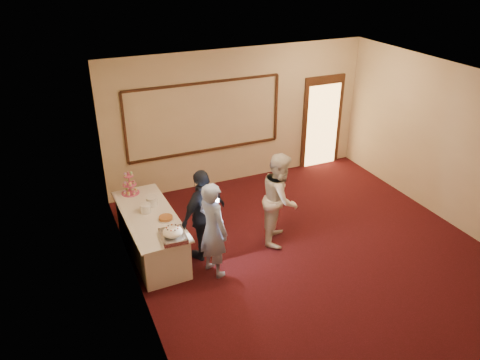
{
  "coord_description": "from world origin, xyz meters",
  "views": [
    {
      "loc": [
        -3.9,
        -5.47,
        4.88
      ],
      "look_at": [
        -0.94,
        1.3,
        1.15
      ],
      "focal_mm": 35.0,
      "sensor_mm": 36.0,
      "label": 1
    }
  ],
  "objects_px": {
    "plate_stack_a": "(145,208)",
    "man": "(213,229)",
    "guest": "(204,215)",
    "woman": "(280,198)",
    "buffet_table": "(151,233)",
    "tart": "(166,218)",
    "pavlova_tray": "(173,234)",
    "cupcake_stand": "(130,185)",
    "plate_stack_b": "(152,201)"
  },
  "relations": [
    {
      "from": "cupcake_stand",
      "to": "plate_stack_b",
      "type": "bearing_deg",
      "value": -67.07
    },
    {
      "from": "cupcake_stand",
      "to": "plate_stack_a",
      "type": "bearing_deg",
      "value": -82.96
    },
    {
      "from": "buffet_table",
      "to": "pavlova_tray",
      "type": "xyz_separation_m",
      "value": [
        0.17,
        -0.86,
        0.47
      ]
    },
    {
      "from": "cupcake_stand",
      "to": "guest",
      "type": "height_order",
      "value": "guest"
    },
    {
      "from": "plate_stack_b",
      "to": "woman",
      "type": "height_order",
      "value": "woman"
    },
    {
      "from": "tart",
      "to": "woman",
      "type": "xyz_separation_m",
      "value": [
        2.03,
        -0.25,
        0.06
      ]
    },
    {
      "from": "buffet_table",
      "to": "woman",
      "type": "relative_size",
      "value": 1.29
    },
    {
      "from": "buffet_table",
      "to": "tart",
      "type": "distance_m",
      "value": 0.54
    },
    {
      "from": "buffet_table",
      "to": "cupcake_stand",
      "type": "relative_size",
      "value": 4.56
    },
    {
      "from": "buffet_table",
      "to": "woman",
      "type": "bearing_deg",
      "value": -13.04
    },
    {
      "from": "buffet_table",
      "to": "plate_stack_a",
      "type": "xyz_separation_m",
      "value": [
        -0.03,
        0.1,
        0.46
      ]
    },
    {
      "from": "man",
      "to": "plate_stack_a",
      "type": "bearing_deg",
      "value": 19.26
    },
    {
      "from": "cupcake_stand",
      "to": "plate_stack_a",
      "type": "distance_m",
      "value": 0.8
    },
    {
      "from": "man",
      "to": "woman",
      "type": "xyz_separation_m",
      "value": [
        1.44,
        0.44,
        0.03
      ]
    },
    {
      "from": "plate_stack_b",
      "to": "tart",
      "type": "height_order",
      "value": "plate_stack_b"
    },
    {
      "from": "plate_stack_a",
      "to": "tart",
      "type": "relative_size",
      "value": 0.7
    },
    {
      "from": "man",
      "to": "cupcake_stand",
      "type": "bearing_deg",
      "value": 7.73
    },
    {
      "from": "buffet_table",
      "to": "plate_stack_b",
      "type": "bearing_deg",
      "value": 66.33
    },
    {
      "from": "cupcake_stand",
      "to": "guest",
      "type": "relative_size",
      "value": 0.29
    },
    {
      "from": "pavlova_tray",
      "to": "guest",
      "type": "height_order",
      "value": "guest"
    },
    {
      "from": "buffet_table",
      "to": "cupcake_stand",
      "type": "height_order",
      "value": "cupcake_stand"
    },
    {
      "from": "man",
      "to": "pavlova_tray",
      "type": "bearing_deg",
      "value": 61.99
    },
    {
      "from": "pavlova_tray",
      "to": "plate_stack_a",
      "type": "height_order",
      "value": "pavlova_tray"
    },
    {
      "from": "plate_stack_a",
      "to": "woman",
      "type": "relative_size",
      "value": 0.11
    },
    {
      "from": "cupcake_stand",
      "to": "plate_stack_a",
      "type": "relative_size",
      "value": 2.56
    },
    {
      "from": "plate_stack_a",
      "to": "tart",
      "type": "xyz_separation_m",
      "value": [
        0.25,
        -0.37,
        -0.05
      ]
    },
    {
      "from": "tart",
      "to": "plate_stack_a",
      "type": "bearing_deg",
      "value": 123.96
    },
    {
      "from": "plate_stack_a",
      "to": "man",
      "type": "relative_size",
      "value": 0.11
    },
    {
      "from": "pavlova_tray",
      "to": "guest",
      "type": "bearing_deg",
      "value": 31.09
    },
    {
      "from": "buffet_table",
      "to": "pavlova_tray",
      "type": "height_order",
      "value": "pavlova_tray"
    },
    {
      "from": "tart",
      "to": "guest",
      "type": "relative_size",
      "value": 0.16
    },
    {
      "from": "guest",
      "to": "cupcake_stand",
      "type": "bearing_deg",
      "value": -80.89
    },
    {
      "from": "pavlova_tray",
      "to": "plate_stack_b",
      "type": "bearing_deg",
      "value": 92.36
    },
    {
      "from": "buffet_table",
      "to": "guest",
      "type": "height_order",
      "value": "guest"
    },
    {
      "from": "buffet_table",
      "to": "woman",
      "type": "distance_m",
      "value": 2.35
    },
    {
      "from": "woman",
      "to": "man",
      "type": "bearing_deg",
      "value": 140.34
    },
    {
      "from": "tart",
      "to": "man",
      "type": "relative_size",
      "value": 0.16
    },
    {
      "from": "woman",
      "to": "cupcake_stand",
      "type": "bearing_deg",
      "value": 92.75
    },
    {
      "from": "plate_stack_b",
      "to": "man",
      "type": "xyz_separation_m",
      "value": [
        0.68,
        -1.24,
        -0.03
      ]
    },
    {
      "from": "cupcake_stand",
      "to": "plate_stack_a",
      "type": "height_order",
      "value": "cupcake_stand"
    },
    {
      "from": "tart",
      "to": "woman",
      "type": "distance_m",
      "value": 2.04
    },
    {
      "from": "plate_stack_a",
      "to": "man",
      "type": "bearing_deg",
      "value": -51.7
    },
    {
      "from": "plate_stack_b",
      "to": "man",
      "type": "distance_m",
      "value": 1.42
    },
    {
      "from": "buffet_table",
      "to": "man",
      "type": "relative_size",
      "value": 1.33
    },
    {
      "from": "plate_stack_a",
      "to": "tart",
      "type": "bearing_deg",
      "value": -56.04
    },
    {
      "from": "guest",
      "to": "plate_stack_a",
      "type": "bearing_deg",
      "value": -59.44
    },
    {
      "from": "tart",
      "to": "pavlova_tray",
      "type": "bearing_deg",
      "value": -94.5
    },
    {
      "from": "woman",
      "to": "guest",
      "type": "relative_size",
      "value": 1.04
    },
    {
      "from": "woman",
      "to": "plate_stack_b",
      "type": "bearing_deg",
      "value": 102.63
    },
    {
      "from": "tart",
      "to": "woman",
      "type": "bearing_deg",
      "value": -6.93
    }
  ]
}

